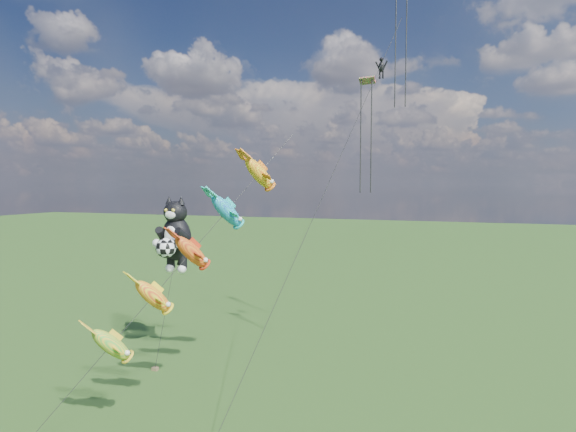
% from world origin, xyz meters
% --- Properties ---
extents(ground, '(300.00, 300.00, 0.00)m').
position_xyz_m(ground, '(0.00, 0.00, 0.00)').
color(ground, '#153A0E').
extents(cat_kite_rig, '(2.55, 4.10, 11.84)m').
position_xyz_m(cat_kite_rig, '(5.79, 8.29, 9.05)').
color(cat_kite_rig, brown).
rests_on(cat_kite_rig, ground).
extents(fish_windsock_rig, '(9.32, 13.10, 15.86)m').
position_xyz_m(fish_windsock_rig, '(11.21, 1.52, 8.91)').
color(fish_windsock_rig, brown).
rests_on(fish_windsock_rig, ground).
extents(parafoil_rig, '(7.44, 16.34, 26.48)m').
position_xyz_m(parafoil_rig, '(19.96, 10.75, 19.84)').
color(parafoil_rig, brown).
rests_on(parafoil_rig, ground).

